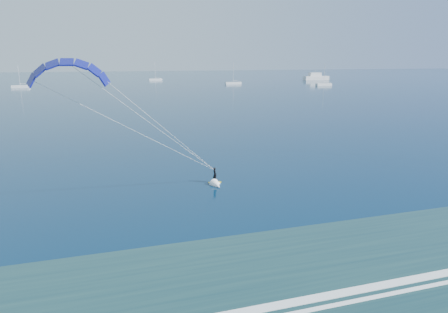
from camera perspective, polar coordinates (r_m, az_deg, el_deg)
name	(u,v)px	position (r m, az deg, el deg)	size (l,w,h in m)	color
kitesurfer_rig	(153,125)	(38.22, -10.12, 4.42)	(19.09, 9.34, 14.69)	gold
motor_yacht	(316,77)	(270.97, 12.98, 10.99)	(16.90, 4.51, 6.73)	silver
sailboat_1	(20,86)	(216.31, -27.09, 8.91)	(7.65, 2.40, 10.65)	silver
sailboat_2	(155,79)	(261.14, -9.78, 10.79)	(7.92, 2.40, 10.89)	silver
sailboat_3	(233,83)	(219.95, 1.32, 10.46)	(8.72, 2.40, 11.90)	silver
sailboat_4	(324,84)	(214.92, 14.06, 9.97)	(8.34, 2.40, 11.35)	silver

